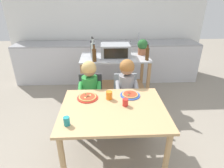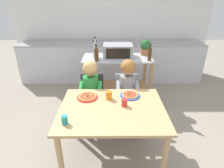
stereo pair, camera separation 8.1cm
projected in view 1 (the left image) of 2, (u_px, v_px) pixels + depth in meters
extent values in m
plane|color=gray|center=(110.00, 109.00, 3.41)|extent=(11.29, 11.29, 0.00)
cube|color=white|center=(107.00, 19.00, 4.40)|extent=(4.63, 0.12, 2.70)
cube|color=silver|center=(108.00, 62.00, 4.43)|extent=(4.17, 0.60, 0.86)
cube|color=#9E9EA3|center=(107.00, 43.00, 4.23)|extent=(4.17, 0.60, 0.03)
cube|color=gray|center=(139.00, 43.00, 4.26)|extent=(0.40, 0.33, 0.02)
cylinder|color=#B7BABF|center=(139.00, 37.00, 4.32)|extent=(0.02, 0.02, 0.20)
cube|color=#B7BABF|center=(115.00, 57.00, 3.26)|extent=(1.20, 0.63, 0.02)
cube|color=#AD7F51|center=(115.00, 87.00, 3.51)|extent=(1.10, 0.58, 0.02)
cube|color=#AD7F51|center=(83.00, 88.00, 3.19)|extent=(0.05, 0.05, 0.88)
cube|color=#AD7F51|center=(148.00, 87.00, 3.24)|extent=(0.05, 0.05, 0.88)
cube|color=#AD7F51|center=(86.00, 75.00, 3.68)|extent=(0.05, 0.05, 0.88)
cube|color=#AD7F51|center=(142.00, 74.00, 3.73)|extent=(0.05, 0.05, 0.88)
cube|color=#999BA0|center=(115.00, 51.00, 3.19)|extent=(0.49, 0.34, 0.22)
cube|color=black|center=(116.00, 54.00, 3.03)|extent=(0.39, 0.01, 0.17)
cylinder|color=black|center=(126.00, 57.00, 3.06)|extent=(0.02, 0.01, 0.02)
cylinder|color=#4C2D14|center=(147.00, 54.00, 3.04)|extent=(0.06, 0.06, 0.20)
cylinder|color=#4C2D14|center=(148.00, 47.00, 2.98)|extent=(0.03, 0.03, 0.05)
cylinder|color=black|center=(148.00, 45.00, 2.97)|extent=(0.03, 0.03, 0.01)
cylinder|color=#ADB7B2|center=(93.00, 52.00, 3.05)|extent=(0.07, 0.07, 0.27)
cylinder|color=#ADB7B2|center=(93.00, 41.00, 2.97)|extent=(0.03, 0.03, 0.07)
cylinder|color=black|center=(92.00, 38.00, 2.96)|extent=(0.04, 0.04, 0.01)
cylinder|color=black|center=(93.00, 49.00, 3.15)|extent=(0.07, 0.07, 0.29)
cylinder|color=black|center=(92.00, 39.00, 3.07)|extent=(0.03, 0.03, 0.05)
cylinder|color=black|center=(92.00, 37.00, 3.06)|extent=(0.03, 0.03, 0.01)
cylinder|color=#4C2D14|center=(94.00, 55.00, 2.97)|extent=(0.07, 0.07, 0.21)
cylinder|color=#4C2D14|center=(94.00, 47.00, 2.91)|extent=(0.03, 0.03, 0.07)
cylinder|color=black|center=(94.00, 44.00, 2.89)|extent=(0.03, 0.03, 0.01)
cylinder|color=#9E5B3D|center=(142.00, 51.00, 3.35)|extent=(0.15, 0.15, 0.11)
sphere|color=#28602D|center=(143.00, 44.00, 3.29)|extent=(0.18, 0.18, 0.18)
cube|color=tan|center=(113.00, 109.00, 2.07)|extent=(1.17, 0.91, 0.03)
cylinder|color=tan|center=(63.00, 164.00, 1.86)|extent=(0.06, 0.06, 0.72)
cylinder|color=tan|center=(166.00, 160.00, 1.91)|extent=(0.06, 0.06, 0.72)
cylinder|color=tan|center=(74.00, 117.00, 2.57)|extent=(0.06, 0.06, 0.72)
cylinder|color=tan|center=(149.00, 115.00, 2.61)|extent=(0.06, 0.06, 0.72)
cube|color=#333338|center=(91.00, 102.00, 2.78)|extent=(0.36, 0.36, 0.04)
cube|color=#333338|center=(91.00, 85.00, 2.85)|extent=(0.34, 0.03, 0.38)
cylinder|color=#333338|center=(101.00, 119.00, 2.75)|extent=(0.03, 0.03, 0.42)
cylinder|color=#333338|center=(81.00, 120.00, 2.74)|extent=(0.03, 0.03, 0.42)
cylinder|color=#333338|center=(101.00, 108.00, 3.02)|extent=(0.03, 0.03, 0.42)
cylinder|color=#333338|center=(83.00, 109.00, 3.01)|extent=(0.03, 0.03, 0.42)
cube|color=gray|center=(126.00, 101.00, 2.80)|extent=(0.36, 0.36, 0.04)
cube|color=gray|center=(125.00, 85.00, 2.86)|extent=(0.34, 0.03, 0.38)
cylinder|color=gray|center=(136.00, 119.00, 2.77)|extent=(0.03, 0.03, 0.42)
cylinder|color=gray|center=(116.00, 119.00, 2.75)|extent=(0.03, 0.03, 0.42)
cylinder|color=gray|center=(133.00, 108.00, 3.04)|extent=(0.03, 0.03, 0.42)
cylinder|color=gray|center=(115.00, 108.00, 3.02)|extent=(0.03, 0.03, 0.42)
cube|color=#424C6B|center=(95.00, 104.00, 2.64)|extent=(0.10, 0.30, 0.10)
cylinder|color=#424C6B|center=(95.00, 124.00, 2.63)|extent=(0.08, 0.08, 0.44)
cube|color=#424C6B|center=(85.00, 104.00, 2.64)|extent=(0.10, 0.30, 0.10)
cylinder|color=#424C6B|center=(86.00, 124.00, 2.63)|extent=(0.08, 0.08, 0.44)
cylinder|color=green|center=(99.00, 89.00, 2.59)|extent=(0.06, 0.26, 0.15)
cylinder|color=green|center=(80.00, 89.00, 2.58)|extent=(0.06, 0.26, 0.15)
cylinder|color=green|center=(90.00, 88.00, 2.69)|extent=(0.22, 0.22, 0.37)
sphere|color=#A37556|center=(89.00, 69.00, 2.56)|extent=(0.20, 0.20, 0.20)
sphere|color=tan|center=(89.00, 68.00, 2.55)|extent=(0.21, 0.21, 0.21)
cube|color=#424C6B|center=(132.00, 104.00, 2.66)|extent=(0.10, 0.30, 0.10)
cylinder|color=#424C6B|center=(132.00, 123.00, 2.65)|extent=(0.08, 0.08, 0.44)
cube|color=#424C6B|center=(122.00, 104.00, 2.65)|extent=(0.10, 0.30, 0.10)
cylinder|color=#424C6B|center=(123.00, 123.00, 2.64)|extent=(0.08, 0.08, 0.44)
cylinder|color=gray|center=(136.00, 88.00, 2.60)|extent=(0.06, 0.26, 0.15)
cylinder|color=gray|center=(118.00, 88.00, 2.58)|extent=(0.06, 0.26, 0.15)
cylinder|color=gray|center=(126.00, 87.00, 2.70)|extent=(0.22, 0.22, 0.38)
sphere|color=#A37556|center=(127.00, 68.00, 2.57)|extent=(0.20, 0.20, 0.20)
sphere|color=#9E6633|center=(127.00, 67.00, 2.56)|extent=(0.21, 0.21, 0.21)
cylinder|color=red|center=(88.00, 98.00, 2.26)|extent=(0.25, 0.25, 0.01)
cylinder|color=tan|center=(88.00, 97.00, 2.25)|extent=(0.21, 0.21, 0.01)
cylinder|color=#B23D23|center=(87.00, 96.00, 2.25)|extent=(0.18, 0.18, 0.00)
cylinder|color=#DBC666|center=(85.00, 98.00, 2.21)|extent=(0.03, 0.03, 0.01)
cylinder|color=#386628|center=(86.00, 94.00, 2.30)|extent=(0.02, 0.02, 0.01)
cylinder|color=#563319|center=(86.00, 97.00, 2.23)|extent=(0.03, 0.03, 0.01)
cylinder|color=#563319|center=(88.00, 96.00, 2.25)|extent=(0.03, 0.03, 0.01)
cylinder|color=#DBC666|center=(90.00, 95.00, 2.26)|extent=(0.03, 0.03, 0.01)
cylinder|color=#3356B7|center=(130.00, 95.00, 2.31)|extent=(0.24, 0.24, 0.01)
cylinder|color=tan|center=(130.00, 94.00, 2.31)|extent=(0.20, 0.20, 0.01)
cylinder|color=#B23D23|center=(130.00, 94.00, 2.31)|extent=(0.17, 0.17, 0.00)
cylinder|color=maroon|center=(130.00, 94.00, 2.30)|extent=(0.03, 0.03, 0.01)
cylinder|color=#386628|center=(129.00, 95.00, 2.27)|extent=(0.03, 0.03, 0.01)
cylinder|color=maroon|center=(129.00, 93.00, 2.32)|extent=(0.03, 0.03, 0.01)
cylinder|color=orange|center=(109.00, 95.00, 2.22)|extent=(0.08, 0.08, 0.10)
cylinder|color=teal|center=(67.00, 121.00, 1.78)|extent=(0.06, 0.06, 0.09)
cylinder|color=red|center=(125.00, 102.00, 2.09)|extent=(0.06, 0.06, 0.09)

